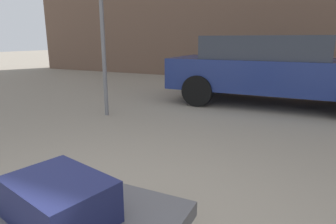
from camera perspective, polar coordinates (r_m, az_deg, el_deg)
name	(u,v)px	position (r m, az deg, el deg)	size (l,w,h in m)	color
luggage_cart	(82,223)	(1.95, -16.44, -20.10)	(1.17, 0.82, 0.34)	#4C4C51
suitcase_navy_front_left	(60,200)	(1.82, -20.49, -15.79)	(0.59, 0.43, 0.25)	#191E47
parked_car	(273,68)	(6.53, 19.91, 8.06)	(4.32, 1.96, 1.42)	navy
no_parking_sign	(102,26)	(5.30, -12.76, 16.15)	(0.50, 0.08, 2.56)	slate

